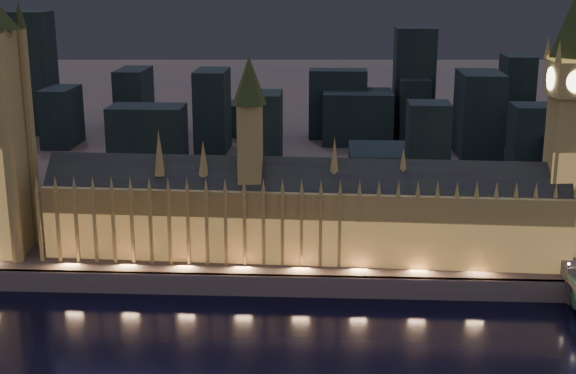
{
  "coord_description": "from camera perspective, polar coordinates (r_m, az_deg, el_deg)",
  "views": [
    {
      "loc": [
        20.13,
        -234.06,
        116.65
      ],
      "look_at": [
        5.0,
        55.0,
        38.0
      ],
      "focal_mm": 50.0,
      "sensor_mm": 36.0,
      "label": 1
    }
  ],
  "objects": [
    {
      "name": "ground_plane",
      "position": [
        262.29,
        -1.75,
        -11.21
      ],
      "size": [
        2000.0,
        2000.0,
        0.0
      ],
      "primitive_type": "plane",
      "color": "black",
      "rests_on": "ground"
    },
    {
      "name": "north_bank",
      "position": [
        762.69,
        1.46,
        6.7
      ],
      "size": [
        2000.0,
        960.0,
        8.0
      ],
      "primitive_type": "cube",
      "color": "#3D353F",
      "rests_on": "ground"
    },
    {
      "name": "embankment_wall",
      "position": [
        297.91,
        -1.11,
        -7.02
      ],
      "size": [
        2000.0,
        2.5,
        8.0
      ],
      "primitive_type": "cube",
      "color": "#554D4F",
      "rests_on": "ground"
    },
    {
      "name": "palace_of_westminster",
      "position": [
        309.45,
        0.87,
        -1.76
      ],
      "size": [
        202.0,
        27.84,
        78.0
      ],
      "color": "olive",
      "rests_on": "north_bank"
    },
    {
      "name": "elizabeth_tower",
      "position": [
        312.31,
        19.4,
        5.69
      ],
      "size": [
        18.0,
        18.0,
        110.53
      ],
      "color": "olive",
      "rests_on": "north_bank"
    },
    {
      "name": "city_backdrop",
      "position": [
        489.46,
        4.59,
        5.03
      ],
      "size": [
        457.9,
        215.63,
        81.98
      ],
      "color": "black",
      "rests_on": "north_bank"
    }
  ]
}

